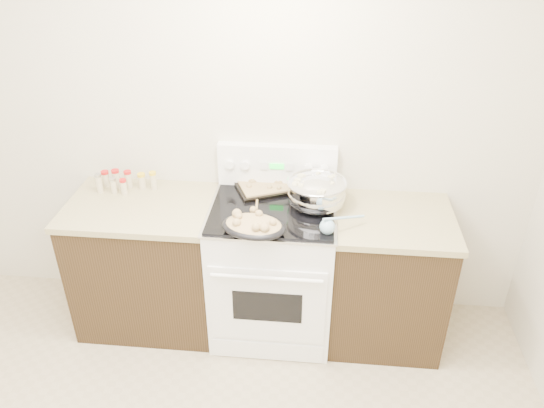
# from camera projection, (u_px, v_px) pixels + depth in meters

# --- Properties ---
(room_shell) EXTENTS (4.10, 3.60, 2.75)m
(room_shell) POSITION_uv_depth(u_px,v_px,m) (116.00, 228.00, 1.64)
(room_shell) COLOR beige
(room_shell) RESTS_ON ground
(counter_left) EXTENTS (0.93, 0.67, 0.92)m
(counter_left) POSITION_uv_depth(u_px,v_px,m) (149.00, 262.00, 3.54)
(counter_left) COLOR black
(counter_left) RESTS_ON ground
(counter_right) EXTENTS (0.73, 0.67, 0.92)m
(counter_right) POSITION_uv_depth(u_px,v_px,m) (386.00, 277.00, 3.40)
(counter_right) COLOR black
(counter_right) RESTS_ON ground
(kitchen_range) EXTENTS (0.78, 0.73, 1.22)m
(kitchen_range) POSITION_uv_depth(u_px,v_px,m) (273.00, 267.00, 3.45)
(kitchen_range) COLOR white
(kitchen_range) RESTS_ON ground
(mixing_bowl) EXTENTS (0.37, 0.37, 0.21)m
(mixing_bowl) POSITION_uv_depth(u_px,v_px,m) (317.00, 193.00, 3.20)
(mixing_bowl) COLOR silver
(mixing_bowl) RESTS_ON kitchen_range
(roasting_pan) EXTENTS (0.40, 0.31, 0.12)m
(roasting_pan) POSITION_uv_depth(u_px,v_px,m) (254.00, 226.00, 2.95)
(roasting_pan) COLOR black
(roasting_pan) RESTS_ON kitchen_range
(baking_sheet) EXTENTS (0.48, 0.42, 0.06)m
(baking_sheet) POSITION_uv_depth(u_px,v_px,m) (268.00, 185.00, 3.42)
(baking_sheet) COLOR black
(baking_sheet) RESTS_ON kitchen_range
(wooden_spoon) EXTENTS (0.05, 0.26, 0.04)m
(wooden_spoon) POSITION_uv_depth(u_px,v_px,m) (255.00, 207.00, 3.20)
(wooden_spoon) COLOR tan
(wooden_spoon) RESTS_ON kitchen_range
(blue_ladle) EXTENTS (0.26, 0.19, 0.11)m
(blue_ladle) POSITION_uv_depth(u_px,v_px,m) (329.00, 226.00, 2.97)
(blue_ladle) COLOR #85AFC7
(blue_ladle) RESTS_ON kitchen_range
(spice_jars) EXTENTS (0.38, 0.14, 0.13)m
(spice_jars) POSITION_uv_depth(u_px,v_px,m) (123.00, 181.00, 3.43)
(spice_jars) COLOR #BFB28C
(spice_jars) RESTS_ON counter_left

